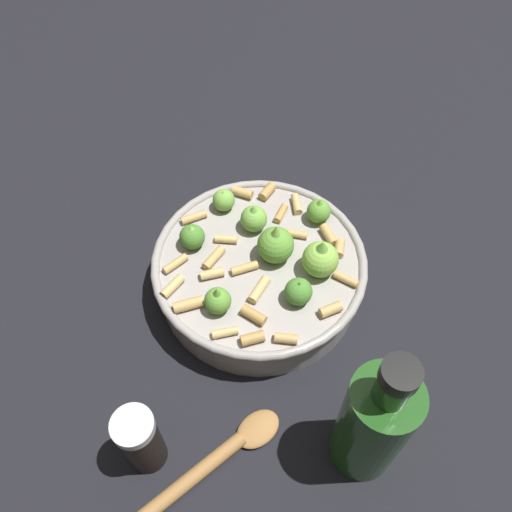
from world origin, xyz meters
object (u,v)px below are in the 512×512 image
olive_oil_bottle (369,423)px  wooden_spoon (192,475)px  cooking_pan (257,269)px  pepper_shaker (137,440)px

olive_oil_bottle → wooden_spoon: olive_oil_bottle is taller
olive_oil_bottle → wooden_spoon: 0.19m
cooking_pan → olive_oil_bottle: olive_oil_bottle is taller
pepper_shaker → wooden_spoon: size_ratio=0.52×
pepper_shaker → olive_oil_bottle: 0.23m
olive_oil_bottle → wooden_spoon: bearing=-80.2°
wooden_spoon → pepper_shaker: bearing=-112.5°
cooking_pan → olive_oil_bottle: (0.21, 0.11, 0.05)m
pepper_shaker → olive_oil_bottle: size_ratio=0.49×
olive_oil_bottle → wooden_spoon: (0.03, -0.17, -0.08)m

